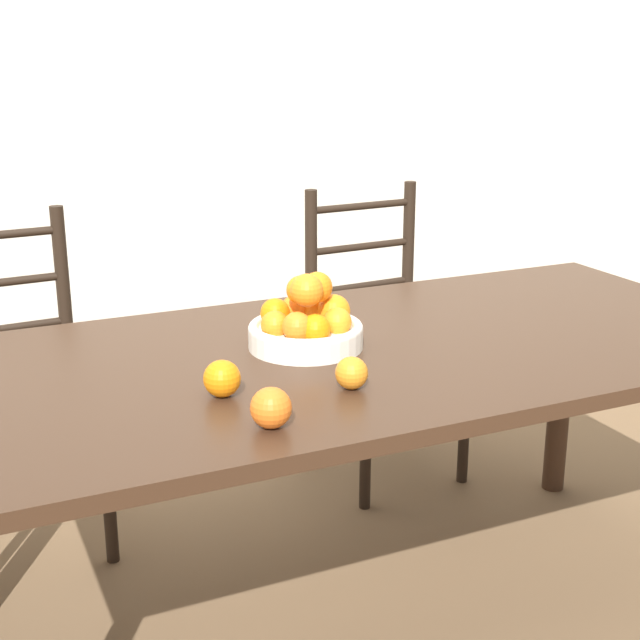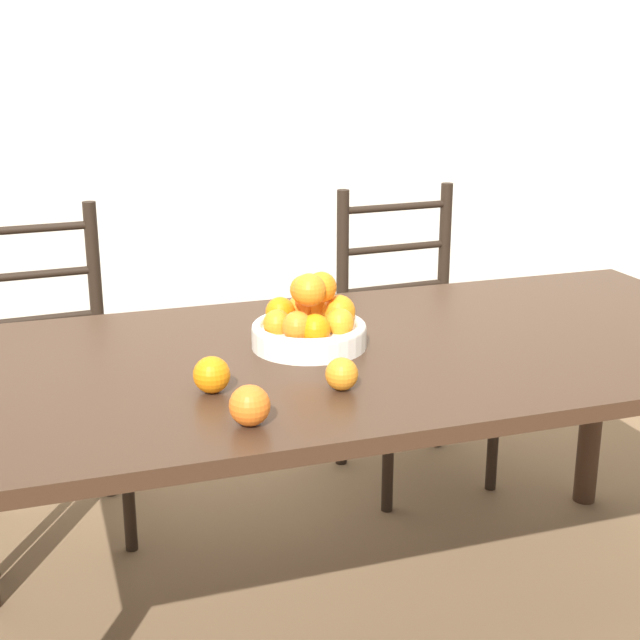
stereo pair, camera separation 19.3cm
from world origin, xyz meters
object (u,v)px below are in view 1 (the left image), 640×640
chair_left (13,391)px  fruit_bowl (307,324)px  chair_right (381,337)px  orange_loose_0 (352,373)px  orange_loose_2 (271,408)px  orange_loose_1 (222,379)px

chair_left → fruit_bowl: bearing=-53.8°
fruit_bowl → chair_right: (0.58, 0.70, -0.32)m
chair_left → orange_loose_0: bearing=-63.6°
chair_right → fruit_bowl: bearing=-133.1°
orange_loose_2 → chair_right: size_ratio=0.08×
fruit_bowl → chair_left: chair_left is taller
chair_left → orange_loose_1: bearing=-74.4°
orange_loose_0 → chair_right: bearing=58.4°
fruit_bowl → orange_loose_0: size_ratio=3.94×
orange_loose_2 → chair_left: bearing=107.8°
orange_loose_2 → fruit_bowl: bearing=58.2°
orange_loose_0 → orange_loose_2: size_ratio=0.88×
orange_loose_0 → orange_loose_2: (-0.22, -0.11, 0.00)m
fruit_bowl → orange_loose_1: fruit_bowl is taller
orange_loose_1 → orange_loose_2: size_ratio=0.98×
orange_loose_0 → chair_right: 1.19m
fruit_bowl → orange_loose_2: 0.45m
chair_left → chair_right: 1.17m
chair_right → chair_left: bearing=176.3°
orange_loose_0 → chair_left: (-0.57, 0.98, -0.30)m
orange_loose_0 → fruit_bowl: bearing=85.3°
orange_loose_2 → chair_right: bearing=53.1°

